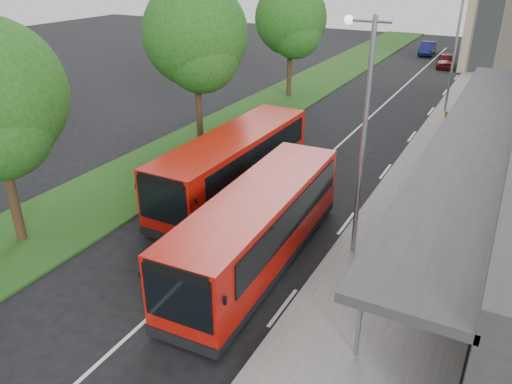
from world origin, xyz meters
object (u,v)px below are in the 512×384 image
litter_bin (426,162)px  bollard (445,119)px  bus_main (258,228)px  lamp_post_near (362,127)px  car_near (446,60)px  tree_far (291,23)px  tree_mid (196,41)px  car_far (427,48)px  lamp_post_far (455,41)px  bus_second (234,165)px

litter_bin → bollard: bearing=92.5°
bus_main → bollard: 18.97m
lamp_post_near → car_near: 36.35m
car_near → litter_bin: bearing=-90.2°
tree_far → litter_bin: tree_far is taller
tree_mid → bus_main: 13.27m
tree_far → lamp_post_near: size_ratio=1.03×
bus_main → litter_bin: bus_main is taller
bus_main → car_far: (-2.70, 44.41, -0.73)m
tree_far → car_near: bearing=62.9°
lamp_post_near → car_far: size_ratio=1.95×
bus_main → bollard: bus_main is taller
lamp_post_near → litter_bin: size_ratio=9.39×
bus_main → car_far: size_ratio=2.38×
lamp_post_near → bollard: (0.60, 16.49, -4.11)m
litter_bin → car_near: 27.58m
litter_bin → bollard: size_ratio=0.94×
tree_far → lamp_post_far: bearing=4.9°
bus_main → lamp_post_near: bearing=37.7°
bus_main → bollard: size_ratio=10.75×
lamp_post_far → car_near: size_ratio=2.03×
bollard → car_far: size_ratio=0.22×
bus_main → bus_second: 5.55m
tree_far → car_near: (8.70, 16.99, -4.65)m
car_far → lamp_post_far: bearing=-79.9°
bus_second → car_near: (3.65, 33.90, -0.77)m
lamp_post_far → litter_bin: size_ratio=9.39×
lamp_post_near → bus_second: size_ratio=0.80×
lamp_post_near → car_near: bearing=93.9°
lamp_post_near → bollard: bearing=87.9°
car_far → car_near: bearing=-68.3°
bus_second → litter_bin: 9.62m
car_near → car_far: bearing=107.8°
car_far → tree_mid: bearing=-102.7°
tree_mid → car_near: size_ratio=2.22×
bus_main → bus_second: bus_second is taller
litter_bin → car_near: size_ratio=0.22×
tree_far → bus_main: 23.21m
tree_mid → lamp_post_far: tree_mid is taller
litter_bin → bollard: 7.83m
tree_mid → tree_far: tree_mid is taller
bus_second → tree_far: bearing=107.2°
tree_mid → bus_second: (5.05, -4.91, -4.22)m
tree_far → bus_main: (8.52, -21.24, -3.91)m
tree_mid → bollard: 15.89m
lamp_post_far → litter_bin: bearing=-85.3°
lamp_post_near → bus_main: size_ratio=0.82×
lamp_post_far → car_near: (-2.43, 16.04, -4.04)m
car_far → tree_far: bearing=-107.4°
bollard → lamp_post_near: bearing=-92.1°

